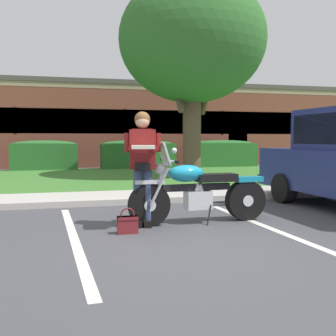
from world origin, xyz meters
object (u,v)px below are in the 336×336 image
Objects in this scene: motorcycle at (204,191)px; hedge_left at (45,155)px; handbag at (128,223)px; hedge_center_right at (222,153)px; rider_person at (143,159)px; shade_tree at (192,41)px; hedge_center_left at (138,154)px; brick_building at (113,127)px.

motorcycle is 11.55m from hedge_left.
handbag is (-1.26, -0.43, -0.34)m from motorcycle.
hedge_left is at bearing 180.00° from hedge_center_right.
shade_tree is at bearing 67.00° from rider_person.
hedge_center_left is (3.85, 0.00, -0.00)m from hedge_left.
rider_person is at bearing -80.29° from hedge_left.
hedge_left reaches higher than handbag.
motorcycle is 0.71× the size of hedge_center_left.
rider_person is at bearing -99.71° from hedge_center_left.
motorcycle reaches higher than hedge_center_right.
hedge_left is at bearing 104.55° from motorcycle.
motorcycle is at bearing -94.83° from hedge_center_left.
hedge_left is at bearing -180.00° from hedge_center_left.
shade_tree is (2.04, 7.05, 4.03)m from motorcycle.
rider_person is 17.55m from brick_building.
hedge_center_left is at bearing 85.17° from motorcycle.
motorcycle is at bearing 18.93° from handbag.
handbag is at bearing -95.94° from brick_building.
shade_tree reaches higher than handbag.
motorcycle is 0.08× the size of brick_building.
handbag is 0.11× the size of hedge_center_left.
shade_tree reaches higher than hedge_center_left.
handbag is 0.01× the size of brick_building.
hedge_left is (-2.90, 11.18, 0.16)m from motorcycle.
hedge_center_right is (5.77, 11.24, -0.36)m from rider_person.
hedge_center_left is at bearing 0.00° from hedge_left.
hedge_center_left is (-1.10, 4.12, -3.87)m from shade_tree.
brick_building is at bearing 60.66° from hedge_left.
motorcycle reaches higher than hedge_left.
motorcycle is 17.47m from brick_building.
brick_building reaches higher than hedge_center_right.
hedge_center_right is at bearing 56.30° from shade_tree.
brick_building is (-0.35, 6.22, 1.34)m from hedge_center_left.
shade_tree is (3.02, 7.12, 3.51)m from rider_person.
shade_tree is 0.23× the size of brick_building.
motorcycle is 1.38m from handbag.
shade_tree is 2.54× the size of hedge_left.
shade_tree is at bearing -82.02° from brick_building.
motorcycle is 0.86× the size of hedge_left.
brick_building is at bearing 93.24° from hedge_center_left.
hedge_center_left is at bearing 80.29° from rider_person.
brick_building is (1.57, 17.45, 0.99)m from rider_person.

